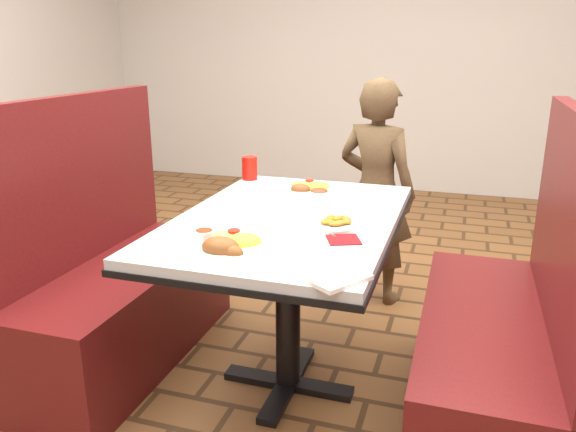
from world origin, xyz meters
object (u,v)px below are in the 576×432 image
object	(u,v)px
booth_bench_right	(498,347)
red_tumbler	(250,168)
near_dinner_plate	(229,241)
far_dinner_plate	(310,186)
plantain_plate	(335,223)
booth_bench_left	(117,290)
diner_person	(376,192)
dining_table	(288,240)

from	to	relation	value
booth_bench_right	red_tumbler	size ratio (longest dim) A/B	10.85
near_dinner_plate	far_dinner_plate	bearing A→B (deg)	86.48
red_tumbler	plantain_plate	bearing A→B (deg)	-46.30
booth_bench_right	red_tumbler	xyz separation A→B (m)	(-1.16, 0.52, 0.48)
booth_bench_left	diner_person	world-z (taller)	diner_person
dining_table	booth_bench_right	bearing A→B (deg)	0.00
booth_bench_right	dining_table	bearing A→B (deg)	180.00
near_dinner_plate	far_dinner_plate	world-z (taller)	near_dinner_plate
diner_person	booth_bench_right	bearing A→B (deg)	140.03
booth_bench_right	booth_bench_left	bearing A→B (deg)	180.00
dining_table	diner_person	bearing A→B (deg)	79.56
dining_table	plantain_plate	distance (m)	0.24
plantain_plate	booth_bench_right	bearing A→B (deg)	6.44
booth_bench_right	near_dinner_plate	bearing A→B (deg)	-155.10
far_dinner_plate	plantain_plate	size ratio (longest dim) A/B	1.38
booth_bench_left	near_dinner_plate	size ratio (longest dim) A/B	4.30
diner_person	red_tumbler	size ratio (longest dim) A/B	11.01
far_dinner_plate	red_tumbler	size ratio (longest dim) A/B	2.35
booth_bench_right	plantain_plate	world-z (taller)	booth_bench_right
near_dinner_plate	plantain_plate	world-z (taller)	near_dinner_plate
red_tumbler	near_dinner_plate	bearing A→B (deg)	-72.43
diner_person	red_tumbler	xyz separation A→B (m)	(-0.54, -0.47, 0.20)
booth_bench_left	red_tumbler	bearing A→B (deg)	49.75
diner_person	near_dinner_plate	distance (m)	1.43
dining_table	booth_bench_right	world-z (taller)	booth_bench_right
near_dinner_plate	booth_bench_right	bearing A→B (deg)	24.90
booth_bench_left	near_dinner_plate	bearing A→B (deg)	-28.88
booth_bench_left	red_tumbler	xyz separation A→B (m)	(0.44, 0.52, 0.48)
booth_bench_right	diner_person	size ratio (longest dim) A/B	0.99
dining_table	diner_person	xyz separation A→B (m)	(0.18, 0.99, -0.05)
diner_person	near_dinner_plate	xyz separation A→B (m)	(-0.25, -1.39, 0.17)
red_tumbler	diner_person	bearing A→B (deg)	41.04
dining_table	far_dinner_plate	world-z (taller)	far_dinner_plate
plantain_plate	far_dinner_plate	bearing A→B (deg)	116.01
booth_bench_left	diner_person	distance (m)	1.42
booth_bench_left	red_tumbler	size ratio (longest dim) A/B	10.85
diner_person	red_tumbler	world-z (taller)	diner_person
dining_table	plantain_plate	world-z (taller)	plantain_plate
dining_table	red_tumbler	world-z (taller)	red_tumbler
red_tumbler	dining_table	bearing A→B (deg)	-55.19
far_dinner_plate	booth_bench_right	bearing A→B (deg)	-25.06
near_dinner_plate	red_tumbler	distance (m)	0.97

